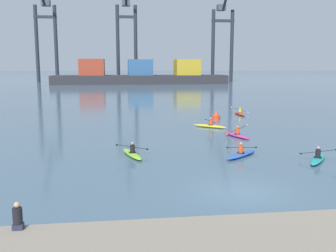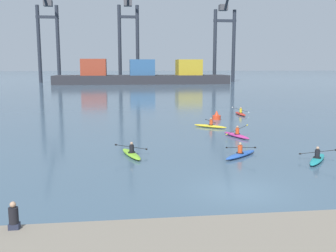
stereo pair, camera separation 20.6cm
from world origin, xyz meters
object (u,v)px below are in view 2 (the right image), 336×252
object	(u,v)px
kayak_red	(240,113)
channel_buoy	(217,116)
kayak_lime	(131,153)
kayak_teal	(317,159)
container_barge	(142,75)
kayak_magenta	(237,135)
gantry_crane_west	(47,29)
gantry_crane_west_mid	(128,30)
kayak_blue	(241,154)
gantry_crane_east_mid	(225,32)
kayak_yellow	(210,126)
seated_onlooker	(14,217)

from	to	relation	value
kayak_red	channel_buoy	bearing A→B (deg)	-137.44
kayak_lime	kayak_teal	xyz separation A→B (m)	(11.29, -2.83, 0.00)
container_barge	kayak_red	size ratio (longest dim) A/B	16.09
channel_buoy	kayak_magenta	bearing A→B (deg)	-95.00
container_barge	gantry_crane_west	world-z (taller)	gantry_crane_west
gantry_crane_west_mid	kayak_teal	world-z (taller)	gantry_crane_west_mid
kayak_blue	gantry_crane_east_mid	bearing A→B (deg)	75.33
gantry_crane_west	gantry_crane_west_mid	distance (m)	26.97
gantry_crane_west	container_barge	bearing A→B (deg)	-21.56
kayak_red	kayak_teal	world-z (taller)	kayak_red
kayak_teal	kayak_red	bearing A→B (deg)	84.36
kayak_yellow	kayak_magenta	size ratio (longest dim) A/B	0.88
gantry_crane_east_mid	kayak_yellow	bearing A→B (deg)	-105.95
gantry_crane_west_mid	channel_buoy	world-z (taller)	gantry_crane_west_mid
gantry_crane_east_mid	kayak_lime	bearing A→B (deg)	-108.25
gantry_crane_west	kayak_yellow	size ratio (longest dim) A/B	11.75
gantry_crane_west_mid	container_barge	bearing A→B (deg)	-72.43
container_barge	kayak_teal	world-z (taller)	container_barge
kayak_magenta	kayak_red	bearing A→B (deg)	71.18
container_barge	seated_onlooker	xyz separation A→B (m)	(-10.17, -111.14, -1.59)
container_barge	seated_onlooker	size ratio (longest dim) A/B	61.28
kayak_magenta	kayak_red	distance (m)	14.52
kayak_magenta	seated_onlooker	world-z (taller)	seated_onlooker
channel_buoy	gantry_crane_east_mid	bearing A→B (deg)	74.30
kayak_yellow	kayak_blue	bearing A→B (deg)	-93.65
gantry_crane_west	gantry_crane_east_mid	distance (m)	60.06
kayak_magenta	kayak_teal	distance (m)	8.88
container_barge	kayak_red	bearing A→B (deg)	-84.70
kayak_teal	seated_onlooker	xyz separation A→B (m)	(-15.32, -9.64, 0.96)
gantry_crane_west_mid	kayak_teal	bearing A→B (deg)	-85.50
gantry_crane_east_mid	kayak_red	bearing A→B (deg)	-103.98
gantry_crane_west	kayak_magenta	xyz separation A→B (m)	(33.42, -105.12, -17.55)
kayak_magenta	kayak_yellow	bearing A→B (deg)	101.83
kayak_blue	seated_onlooker	distance (m)	15.92
kayak_teal	seated_onlooker	world-z (taller)	seated_onlooker
gantry_crane_west	gantry_crane_west_mid	bearing A→B (deg)	-0.42
gantry_crane_west_mid	kayak_red	distance (m)	93.52
gantry_crane_west	gantry_crane_east_mid	xyz separation A→B (m)	(59.95, -3.64, -0.50)
kayak_teal	kayak_blue	bearing A→B (deg)	157.27
gantry_crane_west_mid	kayak_teal	distance (m)	115.15
gantry_crane_east_mid	kayak_magenta	world-z (taller)	gantry_crane_east_mid
gantry_crane_east_mid	container_barge	bearing A→B (deg)	-163.73
channel_buoy	kayak_lime	bearing A→B (deg)	-121.30
container_barge	gantry_crane_west_mid	distance (m)	19.59
gantry_crane_east_mid	kayak_lime	xyz separation A→B (m)	(-35.34, -107.18, -17.05)
container_barge	kayak_red	xyz separation A→B (m)	(7.34, -79.22, -2.54)
kayak_red	seated_onlooker	size ratio (longest dim) A/B	3.81
gantry_crane_west_mid	kayak_magenta	xyz separation A→B (m)	(6.44, -104.92, -17.59)
container_barge	gantry_crane_west_mid	world-z (taller)	gantry_crane_west_mid
kayak_red	gantry_crane_west_mid	bearing A→B (deg)	96.96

